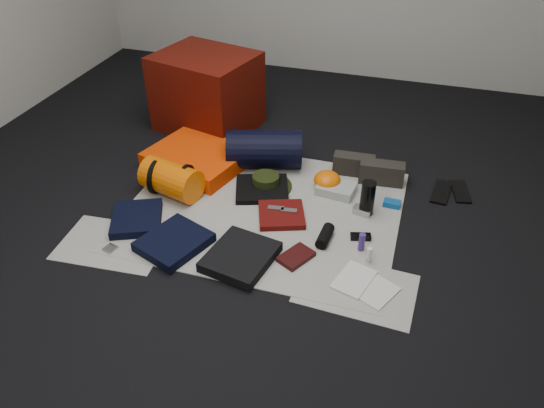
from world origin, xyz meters
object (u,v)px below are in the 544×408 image
(sleeping_pad, at_px, (198,158))
(compact_camera, at_px, (362,211))
(paperback_book, at_px, (296,257))
(navy_duffel, at_px, (264,149))
(water_bottle, at_px, (367,198))
(stuff_sack, at_px, (171,179))
(red_cabinet, at_px, (207,92))

(sleeping_pad, height_order, compact_camera, sleeping_pad)
(compact_camera, relative_size, paperback_book, 0.56)
(navy_duffel, relative_size, water_bottle, 2.30)
(navy_duffel, height_order, compact_camera, navy_duffel)
(sleeping_pad, relative_size, paperback_book, 3.22)
(stuff_sack, relative_size, water_bottle, 1.71)
(stuff_sack, bearing_deg, navy_duffel, 47.19)
(sleeping_pad, distance_m, compact_camera, 1.18)
(water_bottle, distance_m, compact_camera, 0.09)
(stuff_sack, xyz_separation_m, water_bottle, (1.19, 0.15, -0.00))
(navy_duffel, bearing_deg, paperback_book, -78.41)
(water_bottle, bearing_deg, sleeping_pad, 169.82)
(navy_duffel, height_order, paperback_book, navy_duffel)
(red_cabinet, height_order, compact_camera, red_cabinet)
(navy_duffel, bearing_deg, sleeping_pad, 179.09)
(sleeping_pad, xyz_separation_m, navy_duffel, (0.44, 0.12, 0.07))
(water_bottle, bearing_deg, red_cabinet, 149.77)
(stuff_sack, bearing_deg, sleeping_pad, 88.13)
(red_cabinet, relative_size, paperback_book, 3.58)
(red_cabinet, relative_size, navy_duffel, 1.37)
(stuff_sack, height_order, paperback_book, stuff_sack)
(sleeping_pad, xyz_separation_m, stuff_sack, (-0.01, -0.36, 0.05))
(red_cabinet, xyz_separation_m, stuff_sack, (0.14, -0.93, -0.17))
(water_bottle, relative_size, compact_camera, 2.02)
(red_cabinet, distance_m, navy_duffel, 0.75)
(stuff_sack, distance_m, navy_duffel, 0.66)
(sleeping_pad, bearing_deg, water_bottle, -10.18)
(stuff_sack, relative_size, compact_camera, 3.44)
(compact_camera, distance_m, paperback_book, 0.57)
(navy_duffel, xyz_separation_m, paperback_book, (0.45, -0.85, -0.12))
(stuff_sack, distance_m, compact_camera, 1.18)
(compact_camera, xyz_separation_m, paperback_book, (-0.27, -0.50, -0.01))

